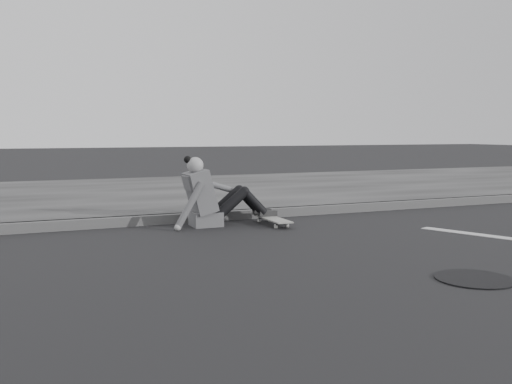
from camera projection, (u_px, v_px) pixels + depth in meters
ground at (260, 266)px, 4.98m from camera, size 80.00×80.00×0.00m
curb at (181, 218)px, 7.34m from camera, size 24.00×0.16×0.12m
sidewalk at (136, 195)px, 10.11m from camera, size 24.00×6.00×0.12m
manhole at (474, 279)px, 4.51m from camera, size 0.62×0.62×0.01m
skateboard at (273, 219)px, 7.17m from camera, size 0.20×0.78×0.09m
seated_woman at (211, 197)px, 7.08m from camera, size 1.38×0.46×0.88m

